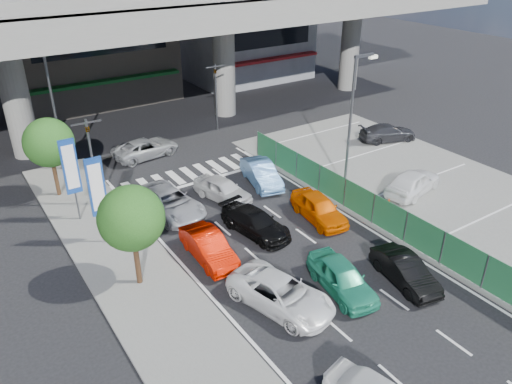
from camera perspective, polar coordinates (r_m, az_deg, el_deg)
ground at (r=23.14m, az=7.28°, el=-9.55°), size 120.00×120.00×0.00m
parking_lot at (r=31.45m, az=20.36°, el=-0.39°), size 12.00×28.00×0.06m
sidewalk_left at (r=23.07m, az=-13.11°, el=-10.08°), size 4.00×30.00×0.12m
fence_run at (r=26.46m, az=14.80°, el=-2.81°), size 0.16×22.00×1.80m
expressway at (r=38.10m, az=-14.94°, el=19.03°), size 64.00×14.00×10.75m
building_center at (r=48.66m, az=-19.45°, el=18.62°), size 14.00×10.90×15.00m
building_east at (r=54.35m, az=-1.65°, el=19.26°), size 12.00×10.90×12.00m
traffic_light_left at (r=28.20m, az=-18.52°, el=5.48°), size 1.60×1.24×5.20m
traffic_light_right at (r=38.57m, az=-4.64°, el=12.58°), size 1.60×1.24×5.20m
street_lamp_right at (r=29.26m, az=11.06°, el=8.94°), size 1.65×0.22×8.00m
street_lamp_left at (r=33.49m, az=-21.96°, el=9.83°), size 1.65×0.22×8.00m
signboard_near at (r=24.75m, az=-17.71°, el=0.27°), size 0.80×0.14×4.70m
signboard_far at (r=27.34m, az=-20.41°, el=2.46°), size 0.80×0.14×4.70m
tree_near at (r=21.25m, az=-14.06°, el=-2.95°), size 2.80×2.80×4.80m
tree_far at (r=30.39m, az=-22.60°, el=5.21°), size 2.80×2.80×4.80m
sedan_white_mid_left at (r=20.99m, az=2.88°, el=-11.53°), size 3.32×5.14×1.32m
taxi_teal_mid at (r=22.08m, az=9.81°, el=-9.62°), size 2.24×4.21×1.36m
hatch_black_mid_right at (r=23.22m, az=16.69°, el=-8.62°), size 2.00×3.92×1.23m
taxi_orange_left at (r=23.82m, az=-5.44°, el=-6.28°), size 1.56×4.05×1.32m
sedan_black_mid at (r=25.69m, az=-0.07°, el=-3.51°), size 2.40×4.46×1.23m
taxi_orange_right at (r=27.06m, az=7.21°, el=-1.82°), size 2.16×4.23×1.38m
wagon_silver_front_left at (r=27.82m, az=-9.89°, el=-1.16°), size 2.92×5.22×1.38m
sedan_white_front_mid at (r=28.93m, az=-3.85°, el=0.32°), size 2.46×4.10×1.31m
kei_truck_front_right at (r=30.67m, az=0.61°, el=2.12°), size 2.40×4.41×1.38m
crossing_wagon_silver at (r=35.35m, az=-12.48°, el=4.92°), size 4.81×2.65×1.27m
parked_sedan_white at (r=30.83m, az=17.53°, el=1.11°), size 4.59×2.67×1.47m
parked_sedan_dgrey at (r=38.44m, az=14.83°, el=6.58°), size 4.56×2.99×1.23m
traffic_cone at (r=28.91m, az=14.92°, el=-1.24°), size 0.38×0.38×0.66m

